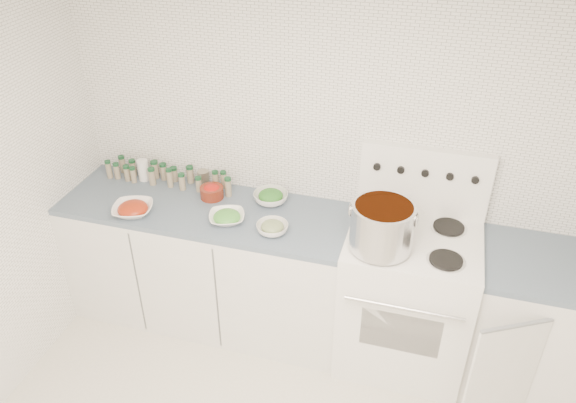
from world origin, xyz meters
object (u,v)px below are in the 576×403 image
object	(u,v)px
bowl_snowpea	(227,217)
bowl_tomato	(133,209)
stock_pot	(382,225)
stove	(406,295)

from	to	relation	value
bowl_snowpea	bowl_tomato	bearing A→B (deg)	-172.01
stock_pot	bowl_snowpea	bearing A→B (deg)	176.82
stove	bowl_tomato	size ratio (longest dim) A/B	4.51
bowl_tomato	bowl_snowpea	size ratio (longest dim) A/B	1.09
bowl_tomato	bowl_snowpea	world-z (taller)	bowl_tomato
stove	stock_pot	world-z (taller)	stove
bowl_snowpea	stove	bearing A→B (deg)	5.35
bowl_tomato	stove	bearing A→B (deg)	6.27
stock_pot	bowl_snowpea	xyz separation A→B (m)	(-0.93, 0.05, -0.16)
stove	stock_pot	distance (m)	0.64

